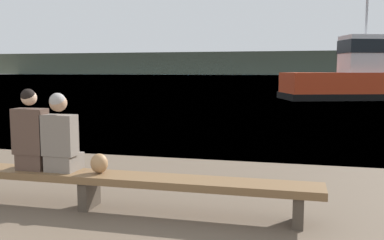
{
  "coord_description": "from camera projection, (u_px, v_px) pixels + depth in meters",
  "views": [
    {
      "loc": [
        2.45,
        -1.37,
        1.74
      ],
      "look_at": [
        0.53,
        6.46,
        0.8
      ],
      "focal_mm": 40.0,
      "sensor_mm": 36.0,
      "label": 1
    }
  ],
  "objects": [
    {
      "name": "water_surface",
      "position": [
        289.0,
        76.0,
        124.3
      ],
      "size": [
        240.0,
        240.0,
        0.0
      ],
      "primitive_type": "plane",
      "color": "teal",
      "rests_on": "ground"
    },
    {
      "name": "far_shoreline",
      "position": [
        291.0,
        63.0,
        169.49
      ],
      "size": [
        600.0,
        12.0,
        9.07
      ],
      "primitive_type": "cube",
      "color": "#424738",
      "rests_on": "ground"
    },
    {
      "name": "bench_main",
      "position": [
        89.0,
        179.0,
        5.41
      ],
      "size": [
        5.76,
        0.46,
        0.45
      ],
      "color": "brown",
      "rests_on": "ground"
    },
    {
      "name": "person_left",
      "position": [
        32.0,
        136.0,
        5.55
      ],
      "size": [
        0.43,
        0.41,
        1.06
      ],
      "color": "#4C382D",
      "rests_on": "bench_main"
    },
    {
      "name": "person_right",
      "position": [
        61.0,
        138.0,
        5.45
      ],
      "size": [
        0.43,
        0.41,
        1.01
      ],
      "color": "#70665B",
      "rests_on": "bench_main"
    },
    {
      "name": "shopping_bag",
      "position": [
        99.0,
        163.0,
        5.37
      ],
      "size": [
        0.22,
        0.19,
        0.25
      ],
      "color": "#9E754C",
      "rests_on": "bench_main"
    },
    {
      "name": "tugboat_red",
      "position": [
        363.0,
        79.0,
        25.75
      ],
      "size": [
        10.01,
        6.12,
        5.96
      ],
      "rotation": [
        0.0,
        0.0,
        1.89
      ],
      "color": "red",
      "rests_on": "water_surface"
    }
  ]
}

